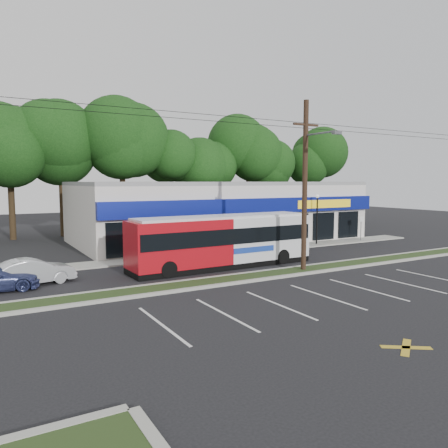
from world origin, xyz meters
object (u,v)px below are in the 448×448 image
utility_pole (303,180)px  metrobus (223,240)px  pedestrian_a (244,247)px  pedestrian_b (284,239)px  sign_post (361,224)px  car_silver (33,272)px  lamp_post (317,213)px  car_dark (257,245)px

utility_pole → metrobus: utility_pole is taller
utility_pole → pedestrian_a: 6.86m
pedestrian_b → sign_post: bearing=-176.3°
utility_pole → sign_post: 15.71m
utility_pole → sign_post: bearing=30.1°
metrobus → utility_pole: bearing=-48.2°
pedestrian_a → car_silver: bearing=-34.6°
sign_post → pedestrian_a: 14.25m
lamp_post → car_silver: (-22.41, -3.50, -1.99)m
utility_pole → sign_post: utility_pole is taller
lamp_post → car_silver: size_ratio=1.02×
sign_post → utility_pole: bearing=-149.9°
utility_pole → car_silver: bearing=162.9°
lamp_post → pedestrian_a: size_ratio=2.42×
utility_pole → pedestrian_b: (4.47, 7.57, -4.59)m
car_silver → pedestrian_a: (13.41, 0.70, 0.19)m
utility_pole → pedestrian_a: bearing=99.3°
car_silver → pedestrian_b: size_ratio=2.52×
car_silver → pedestrian_b: pedestrian_b is taller
utility_pole → car_dark: bearing=79.7°
utility_pole → pedestrian_b: utility_pole is taller
metrobus → pedestrian_a: metrobus is taller
metrobus → car_silver: size_ratio=2.91×
car_silver → pedestrian_a: 13.43m
utility_pole → car_silver: 15.63m
utility_pole → lamp_post: (8.17, 7.87, -2.74)m
car_dark → pedestrian_a: (-2.00, -1.38, 0.21)m
metrobus → car_silver: 10.97m
metrobus → car_silver: (-10.89, 0.80, -1.03)m
lamp_post → sign_post: (5.00, -0.23, -1.12)m
pedestrian_b → lamp_post: bearing=-172.2°
car_silver → utility_pole: bearing=-116.3°
metrobus → car_silver: metrobus is taller
car_dark → car_silver: car_silver is taller
car_silver → pedestrian_b: 18.98m
metrobus → car_silver: bearing=174.5°
car_dark → utility_pole: bearing=166.1°
metrobus → car_dark: size_ratio=3.10×
metrobus → pedestrian_b: size_ratio=7.34×
sign_post → car_dark: bearing=-174.3°
sign_post → metrobus: bearing=-166.1°
pedestrian_b → car_dark: bearing=22.0°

